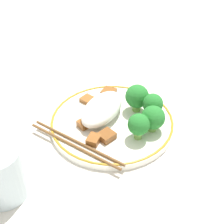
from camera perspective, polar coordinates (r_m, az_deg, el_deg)
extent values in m
plane|color=silver|center=(0.62, 0.00, -2.38)|extent=(3.00, 3.00, 0.00)
cylinder|color=white|center=(0.62, 0.00, -1.93)|extent=(0.24, 0.24, 0.01)
torus|color=#B28C26|center=(0.61, 0.00, -1.46)|extent=(0.24, 0.24, 0.01)
ellipsoid|color=white|center=(0.61, -1.98, 0.40)|extent=(0.12, 0.06, 0.04)
cylinder|color=#72AD4C|center=(0.57, 4.78, -4.06)|extent=(0.01, 0.01, 0.02)
sphere|color=#267A2D|center=(0.56, 4.90, -2.28)|extent=(0.04, 0.04, 0.04)
cylinder|color=#72AD4C|center=(0.59, 7.34, -2.75)|extent=(0.02, 0.02, 0.01)
sphere|color=#267A2D|center=(0.58, 7.52, -1.01)|extent=(0.05, 0.05, 0.05)
cylinder|color=#72AD4C|center=(0.62, 7.28, -0.27)|extent=(0.02, 0.02, 0.02)
sphere|color=#267A2D|center=(0.61, 7.46, 1.51)|extent=(0.04, 0.04, 0.04)
cylinder|color=#72AD4C|center=(0.64, 4.49, 0.96)|extent=(0.02, 0.02, 0.02)
sphere|color=#267A2D|center=(0.62, 4.61, 2.89)|extent=(0.05, 0.05, 0.05)
cube|color=#995B28|center=(0.64, -0.27, 1.22)|extent=(0.04, 0.04, 0.01)
cube|color=brown|center=(0.68, -0.61, 3.62)|extent=(0.03, 0.03, 0.01)
cube|color=brown|center=(0.57, -1.00, -4.39)|extent=(0.03, 0.03, 0.01)
cube|color=brown|center=(0.60, -4.80, -1.98)|extent=(0.04, 0.03, 0.01)
cube|color=#995B28|center=(0.66, -4.46, 2.27)|extent=(0.03, 0.03, 0.01)
cube|color=brown|center=(0.56, -3.67, -4.96)|extent=(0.03, 0.02, 0.01)
cylinder|color=brown|center=(0.56, -7.03, -6.12)|extent=(0.03, 0.20, 0.01)
cylinder|color=brown|center=(0.57, -6.32, -5.47)|extent=(0.03, 0.20, 0.01)
cylinder|color=silver|center=(0.50, -19.74, -10.51)|extent=(0.07, 0.07, 0.09)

